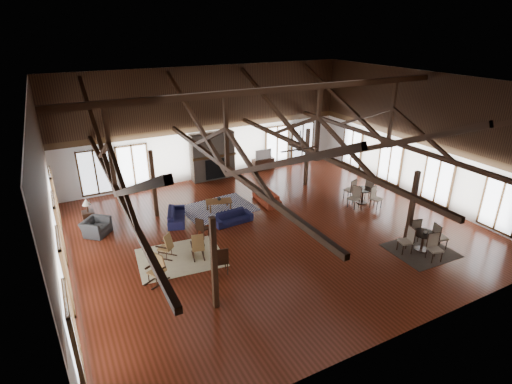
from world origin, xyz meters
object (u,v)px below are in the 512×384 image
sofa_navy_front (233,217)px  tv_console (263,164)px  cafe_table_near (423,238)px  sofa_navy_left (176,216)px  coffee_table (219,202)px  cafe_table_far (363,193)px  sofa_orange (266,197)px  armchair (96,227)px

sofa_navy_front → tv_console: size_ratio=1.33×
sofa_navy_front → cafe_table_near: 7.67m
sofa_navy_left → cafe_table_near: cafe_table_near is taller
coffee_table → cafe_table_far: size_ratio=0.66×
sofa_navy_left → coffee_table: bearing=-65.5°
coffee_table → cafe_table_far: 6.85m
sofa_orange → sofa_navy_left: bearing=-87.6°
sofa_navy_front → coffee_table: size_ratio=1.30×
sofa_navy_left → coffee_table: sofa_navy_left is taller
sofa_navy_left → tv_console: tv_console is taller
sofa_navy_front → cafe_table_far: (6.35, -1.00, 0.26)m
cafe_table_near → tv_console: (-1.03, 10.82, -0.19)m
sofa_orange → coffee_table: (-2.34, 0.31, 0.13)m
sofa_navy_left → cafe_table_far: 8.78m
sofa_navy_left → armchair: bearing=102.2°
sofa_orange → tv_console: size_ratio=1.43×
cafe_table_far → sofa_navy_left: bearing=165.0°
sofa_navy_front → tv_console: (4.43, 5.44, 0.07)m
sofa_navy_left → tv_console: size_ratio=1.40×
sofa_navy_front → sofa_navy_left: (-2.12, 1.27, 0.01)m
sofa_orange → tv_console: (2.12, 4.26, 0.05)m
coffee_table → armchair: bearing=-164.7°
cafe_table_near → tv_console: cafe_table_near is taller
coffee_table → cafe_table_near: 8.80m
sofa_orange → tv_console: tv_console is taller
cafe_table_far → tv_console: bearing=106.6°
tv_console → coffee_table: bearing=-138.5°
sofa_navy_front → cafe_table_far: size_ratio=0.86×
cafe_table_near → armchair: bearing=147.1°
sofa_orange → cafe_table_far: bearing=65.2°
tv_console → sofa_navy_left: bearing=-147.6°
sofa_orange → cafe_table_near: cafe_table_near is taller
cafe_table_near → tv_console: 10.87m
coffee_table → tv_console: 5.96m
tv_console → armchair: bearing=-158.8°
armchair → cafe_table_near: 12.91m
sofa_orange → tv_console: 4.76m
armchair → tv_console: armchair is taller
sofa_navy_left → cafe_table_far: (8.47, -2.28, 0.24)m
cafe_table_near → tv_console: size_ratio=1.56×
sofa_navy_left → sofa_orange: (4.43, -0.09, 0.00)m
coffee_table → cafe_table_near: cafe_table_near is taller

